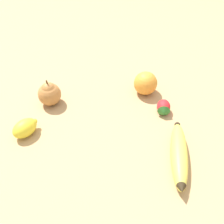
% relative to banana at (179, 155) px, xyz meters
% --- Properties ---
extents(ground_plane, '(3.00, 3.00, 0.00)m').
position_rel_banana_xyz_m(ground_plane, '(-0.17, -0.09, -0.02)').
color(ground_plane, tan).
extents(banana, '(0.18, 0.18, 0.04)m').
position_rel_banana_xyz_m(banana, '(0.00, 0.00, 0.00)').
color(banana, '#DBCC4C').
rests_on(banana, ground_plane).
extents(orange, '(0.08, 0.08, 0.08)m').
position_rel_banana_xyz_m(orange, '(-0.26, 0.12, 0.02)').
color(orange, orange).
rests_on(orange, ground_plane).
extents(pear, '(0.07, 0.07, 0.09)m').
position_rel_banana_xyz_m(pear, '(-0.40, -0.15, 0.02)').
color(pear, '#B2753D').
rests_on(pear, ground_plane).
extents(strawberry, '(0.07, 0.07, 0.04)m').
position_rel_banana_xyz_m(strawberry, '(-0.15, 0.10, -0.00)').
color(strawberry, red).
rests_on(strawberry, ground_plane).
extents(lemon, '(0.06, 0.08, 0.05)m').
position_rel_banana_xyz_m(lemon, '(-0.33, -0.27, 0.00)').
color(lemon, yellow).
rests_on(lemon, ground_plane).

